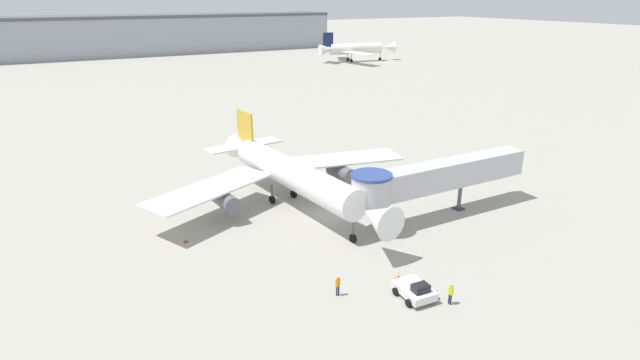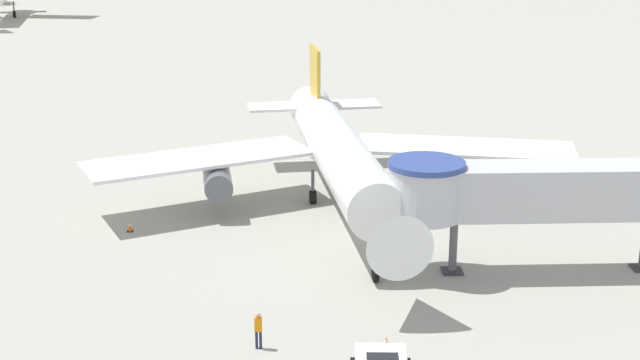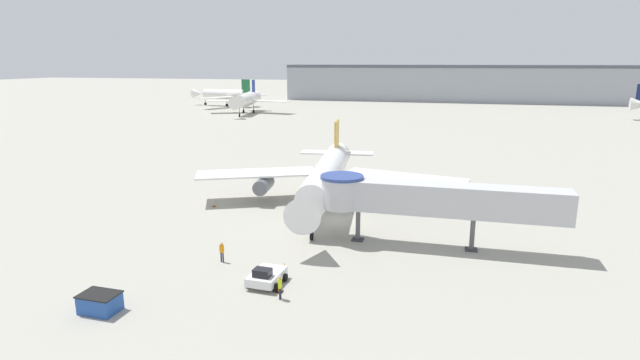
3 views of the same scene
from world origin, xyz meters
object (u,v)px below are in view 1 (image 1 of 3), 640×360
background_jet_navy_tail (354,49)px  traffic_cone_near_nose (398,276)px  traffic_cone_port_wing (186,239)px  main_airplane (291,174)px  pushback_tug_white (415,290)px  ground_crew_wing_walker (451,293)px  jet_bridge (431,177)px  traffic_cone_apron_front (436,294)px  ground_crew_marshaller (338,284)px

background_jet_navy_tail → traffic_cone_near_nose: bearing=157.6°
traffic_cone_port_wing → background_jet_navy_tail: size_ratio=0.02×
main_airplane → pushback_tug_white: (0.51, -21.60, -3.14)m
ground_crew_wing_walker → traffic_cone_near_nose: bearing=12.3°
jet_bridge → traffic_cone_near_nose: (-10.57, -8.67, -4.30)m
pushback_tug_white → traffic_cone_apron_front: size_ratio=4.12×
ground_crew_wing_walker → traffic_cone_apron_front: bearing=18.9°
traffic_cone_port_wing → background_jet_navy_tail: 143.76m
traffic_cone_apron_front → ground_crew_wing_walker: 1.33m
jet_bridge → ground_crew_marshaller: (-16.33, -8.27, -3.61)m
ground_crew_marshaller → background_jet_navy_tail: bearing=-122.1°
pushback_tug_white → main_airplane: bearing=94.6°
pushback_tug_white → traffic_cone_near_nose: bearing=82.7°
traffic_cone_apron_front → pushback_tug_white: bearing=146.4°
background_jet_navy_tail → pushback_tug_white: bearing=158.0°
jet_bridge → background_jet_navy_tail: 135.56m
background_jet_navy_tail → traffic_cone_port_wing: bearing=149.6°
traffic_cone_port_wing → traffic_cone_apron_front: traffic_cone_apron_front is taller
traffic_cone_apron_front → traffic_cone_near_nose: bearing=103.1°
main_airplane → traffic_cone_port_wing: 13.85m
ground_crew_wing_walker → background_jet_navy_tail: background_jet_navy_tail is taller
pushback_tug_white → traffic_cone_apron_front: (1.41, -0.94, -0.29)m
main_airplane → traffic_cone_apron_front: bearing=-91.6°
pushback_tug_white → background_jet_navy_tail: background_jet_navy_tail is taller
traffic_cone_near_nose → background_jet_navy_tail: size_ratio=0.02×
traffic_cone_port_wing → traffic_cone_apron_front: size_ratio=0.77×
traffic_cone_apron_front → traffic_cone_near_nose: traffic_cone_apron_front is taller
pushback_tug_white → ground_crew_wing_walker: size_ratio=1.89×
jet_bridge → background_jet_navy_tail: size_ratio=0.73×
traffic_cone_apron_front → ground_crew_marshaller: size_ratio=0.47×
jet_bridge → traffic_cone_port_wing: 25.94m
traffic_cone_near_nose → ground_crew_marshaller: bearing=176.0°
main_airplane → traffic_cone_port_wing: main_airplane is taller
pushback_tug_white → ground_crew_marshaller: ground_crew_marshaller is taller
traffic_cone_apron_front → traffic_cone_port_wing: bearing=127.7°
traffic_cone_near_nose → main_airplane: bearing=93.2°
main_airplane → pushback_tug_white: 21.83m
ground_crew_wing_walker → pushback_tug_white: bearing=39.5°
jet_bridge → traffic_cone_apron_front: 16.34m
main_airplane → background_jet_navy_tail: 133.27m
main_airplane → traffic_cone_port_wing: bearing=-172.8°
pushback_tug_white → traffic_cone_apron_front: pushback_tug_white is taller
pushback_tug_white → background_jet_navy_tail: bearing=62.5°
ground_crew_wing_walker → ground_crew_marshaller: bearing=50.6°
jet_bridge → traffic_cone_near_nose: 14.33m
traffic_cone_near_nose → ground_crew_marshaller: (-5.76, 0.40, 0.69)m
traffic_cone_near_nose → jet_bridge: bearing=39.4°
jet_bridge → main_airplane: bearing=138.9°
traffic_cone_port_wing → background_jet_navy_tail: background_jet_navy_tail is taller
main_airplane → ground_crew_wing_walker: 23.90m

